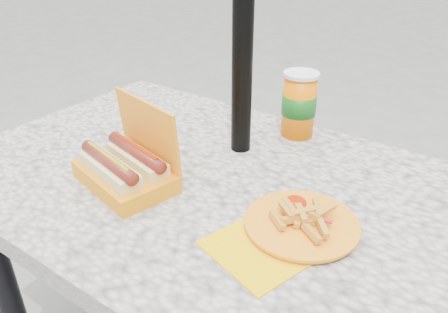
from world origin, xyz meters
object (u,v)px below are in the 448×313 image
Objects in this scene: fries_plate at (298,224)px; soda_cup at (299,104)px; hotdog_box at (126,168)px; umbrella_pole at (243,9)px.

fries_plate is 0.43m from soda_cup.
hotdog_box reaches higher than fries_plate.
fries_plate is (0.27, -0.22, -0.34)m from umbrella_pole.
umbrella_pole reaches higher than soda_cup.
umbrella_pole is 0.44m from hotdog_box.
hotdog_box is at bearing -169.42° from fries_plate.
soda_cup is at bearing 117.33° from fries_plate.
umbrella_pole reaches higher than fries_plate.
hotdog_box is 0.81× the size of fries_plate.
soda_cup is at bearing 79.81° from hotdog_box.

